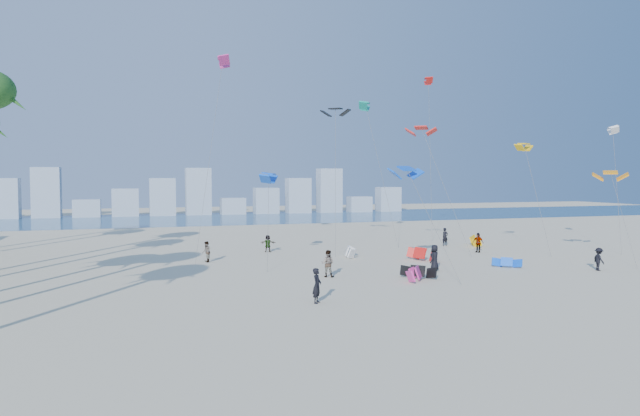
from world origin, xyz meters
name	(u,v)px	position (x,y,z in m)	size (l,w,h in m)	color
ground	(367,329)	(0.00, 0.00, 0.00)	(220.00, 220.00, 0.00)	beige
ocean	(196,219)	(0.00, 72.00, 0.01)	(220.00, 220.00, 0.00)	navy
kitesurfer_near	(317,286)	(-0.50, 5.68, 0.94)	(0.68, 0.45, 1.87)	black
kitesurfer_mid	(328,264)	(2.64, 13.20, 0.91)	(0.88, 0.69, 1.82)	gray
kitesurfers_far	(402,249)	(11.04, 19.14, 0.85)	(27.04, 18.65, 1.87)	black
grounded_kites	(432,256)	(12.94, 17.65, 0.44)	(17.04, 18.47, 0.99)	black
flying_kites	(398,120)	(12.65, 23.41, 11.78)	(38.08, 29.81, 18.48)	blue
distant_skyline	(184,198)	(-1.19, 82.00, 3.09)	(85.00, 3.00, 8.40)	#9EADBF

